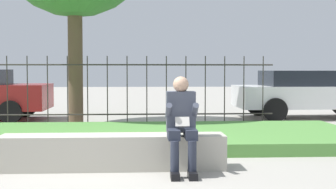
{
  "coord_description": "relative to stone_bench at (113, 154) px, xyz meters",
  "views": [
    {
      "loc": [
        0.57,
        -6.37,
        1.36
      ],
      "look_at": [
        1.02,
        1.85,
        0.92
      ],
      "focal_mm": 50.0,
      "sensor_mm": 36.0,
      "label": 1
    }
  ],
  "objects": [
    {
      "name": "iron_fence",
      "position": [
        -0.17,
        4.33,
        0.66
      ],
      "size": [
        7.19,
        0.03,
        1.67
      ],
      "color": "#332D28",
      "rests_on": "ground_plane"
    },
    {
      "name": "person_seated_reader",
      "position": [
        0.91,
        -0.28,
        0.49
      ],
      "size": [
        0.42,
        0.73,
        1.27
      ],
      "color": "black",
      "rests_on": "ground_plane"
    },
    {
      "name": "car_parked_right",
      "position": [
        5.07,
        6.42,
        0.51
      ],
      "size": [
        4.2,
        2.01,
        1.33
      ],
      "rotation": [
        0.0,
        0.0,
        0.01
      ],
      "color": "silver",
      "rests_on": "ground_plane"
    },
    {
      "name": "grass_berm",
      "position": [
        -0.17,
        2.32,
        -0.11
      ],
      "size": [
        9.19,
        3.25,
        0.21
      ],
      "color": "#569342",
      "rests_on": "ground_plane"
    },
    {
      "name": "stone_bench",
      "position": [
        0.0,
        0.0,
        0.0
      ],
      "size": [
        3.05,
        0.5,
        0.47
      ],
      "color": "#B7B2A3",
      "rests_on": "ground_plane"
    },
    {
      "name": "ground_plane",
      "position": [
        -0.17,
        0.0,
        -0.21
      ],
      "size": [
        60.0,
        60.0,
        0.0
      ],
      "primitive_type": "plane",
      "color": "#A8A399"
    }
  ]
}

